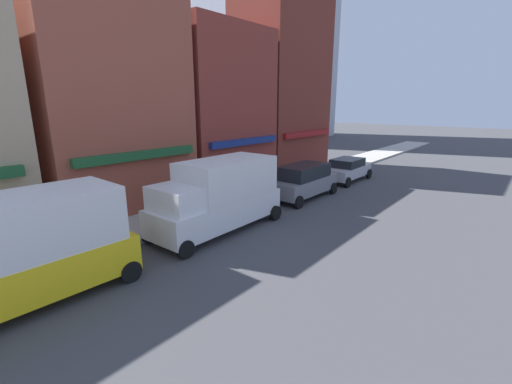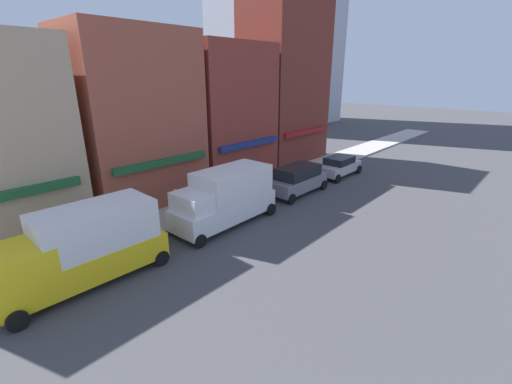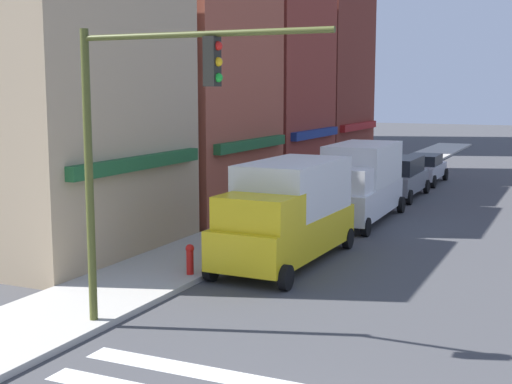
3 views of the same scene
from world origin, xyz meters
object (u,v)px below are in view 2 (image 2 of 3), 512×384
(suv_grey, at_px, (297,179))
(pedestrian_orange_vest, at_px, (176,204))
(box_truck_yellow, at_px, (85,245))
(sedan_silver, at_px, (339,166))
(box_truck_white, at_px, (226,196))

(suv_grey, height_order, pedestrian_orange_vest, suv_grey)
(box_truck_yellow, distance_m, sedan_silver, 20.13)
(box_truck_yellow, height_order, sedan_silver, box_truck_yellow)
(sedan_silver, bearing_deg, pedestrian_orange_vest, 170.74)
(pedestrian_orange_vest, bearing_deg, box_truck_white, 170.50)
(suv_grey, xyz_separation_m, pedestrian_orange_vest, (-8.45, 2.25, 0.04))
(box_truck_white, distance_m, suv_grey, 6.81)
(box_truck_yellow, relative_size, pedestrian_orange_vest, 3.54)
(pedestrian_orange_vest, bearing_deg, box_truck_yellow, 64.93)
(box_truck_white, xyz_separation_m, pedestrian_orange_vest, (-1.66, 2.25, -0.51))
(box_truck_white, height_order, pedestrian_orange_vest, box_truck_white)
(box_truck_white, distance_m, sedan_silver, 12.62)
(box_truck_yellow, distance_m, pedestrian_orange_vest, 6.30)
(box_truck_yellow, xyz_separation_m, pedestrian_orange_vest, (5.86, 2.25, -0.51))
(suv_grey, bearing_deg, pedestrian_orange_vest, 165.04)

